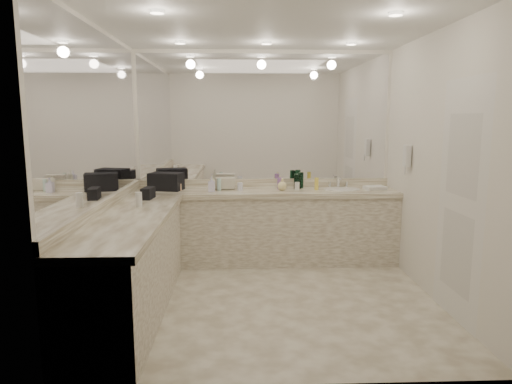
{
  "coord_description": "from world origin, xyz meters",
  "views": [
    {
      "loc": [
        -0.32,
        -4.29,
        1.75
      ],
      "look_at": [
        -0.14,
        0.4,
        1.0
      ],
      "focal_mm": 32.0,
      "sensor_mm": 36.0,
      "label": 1
    }
  ],
  "objects_px": {
    "hand_towel": "(375,188)",
    "soap_bottle_b": "(212,184)",
    "sink": "(342,190)",
    "soap_bottle_c": "(282,184)",
    "black_toiletry_bag": "(166,181)",
    "cream_cosmetic_case": "(225,184)",
    "soap_bottle_a": "(212,183)",
    "wall_phone": "(407,156)"
  },
  "relations": [
    {
      "from": "sink",
      "to": "hand_towel",
      "type": "bearing_deg",
      "value": -0.82
    },
    {
      "from": "wall_phone",
      "to": "soap_bottle_a",
      "type": "xyz_separation_m",
      "value": [
        -2.19,
        0.49,
        -0.36
      ]
    },
    {
      "from": "sink",
      "to": "wall_phone",
      "type": "height_order",
      "value": "wall_phone"
    },
    {
      "from": "black_toiletry_bag",
      "to": "hand_towel",
      "type": "xyz_separation_m",
      "value": [
        2.56,
        -0.05,
        -0.09
      ]
    },
    {
      "from": "hand_towel",
      "to": "wall_phone",
      "type": "bearing_deg",
      "value": -68.46
    },
    {
      "from": "sink",
      "to": "hand_towel",
      "type": "distance_m",
      "value": 0.41
    },
    {
      "from": "soap_bottle_a",
      "to": "soap_bottle_c",
      "type": "xyz_separation_m",
      "value": [
        0.85,
        -0.02,
        -0.02
      ]
    },
    {
      "from": "black_toiletry_bag",
      "to": "cream_cosmetic_case",
      "type": "distance_m",
      "value": 0.72
    },
    {
      "from": "soap_bottle_a",
      "to": "soap_bottle_c",
      "type": "bearing_deg",
      "value": -1.55
    },
    {
      "from": "sink",
      "to": "soap_bottle_c",
      "type": "distance_m",
      "value": 0.74
    },
    {
      "from": "soap_bottle_a",
      "to": "soap_bottle_c",
      "type": "distance_m",
      "value": 0.85
    },
    {
      "from": "hand_towel",
      "to": "soap_bottle_a",
      "type": "distance_m",
      "value": 2.0
    },
    {
      "from": "hand_towel",
      "to": "soap_bottle_b",
      "type": "xyz_separation_m",
      "value": [
        -2.0,
        -0.09,
        0.07
      ]
    },
    {
      "from": "hand_towel",
      "to": "soap_bottle_b",
      "type": "bearing_deg",
      "value": -177.37
    },
    {
      "from": "sink",
      "to": "soap_bottle_b",
      "type": "relative_size",
      "value": 2.5
    },
    {
      "from": "black_toiletry_bag",
      "to": "soap_bottle_b",
      "type": "distance_m",
      "value": 0.58
    },
    {
      "from": "soap_bottle_a",
      "to": "cream_cosmetic_case",
      "type": "bearing_deg",
      "value": 33.31
    },
    {
      "from": "cream_cosmetic_case",
      "to": "soap_bottle_a",
      "type": "bearing_deg",
      "value": -154.23
    },
    {
      "from": "sink",
      "to": "black_toiletry_bag",
      "type": "relative_size",
      "value": 1.13
    },
    {
      "from": "cream_cosmetic_case",
      "to": "soap_bottle_c",
      "type": "relative_size",
      "value": 1.59
    },
    {
      "from": "cream_cosmetic_case",
      "to": "hand_towel",
      "type": "relative_size",
      "value": 0.93
    },
    {
      "from": "cream_cosmetic_case",
      "to": "soap_bottle_b",
      "type": "xyz_separation_m",
      "value": [
        -0.16,
        -0.19,
        0.02
      ]
    },
    {
      "from": "black_toiletry_bag",
      "to": "cream_cosmetic_case",
      "type": "height_order",
      "value": "black_toiletry_bag"
    },
    {
      "from": "cream_cosmetic_case",
      "to": "soap_bottle_a",
      "type": "height_order",
      "value": "soap_bottle_a"
    },
    {
      "from": "sink",
      "to": "hand_towel",
      "type": "height_order",
      "value": "hand_towel"
    },
    {
      "from": "hand_towel",
      "to": "black_toiletry_bag",
      "type": "bearing_deg",
      "value": 178.91
    },
    {
      "from": "soap_bottle_b",
      "to": "sink",
      "type": "bearing_deg",
      "value": 3.52
    },
    {
      "from": "wall_phone",
      "to": "black_toiletry_bag",
      "type": "height_order",
      "value": "wall_phone"
    },
    {
      "from": "wall_phone",
      "to": "soap_bottle_a",
      "type": "relative_size",
      "value": 1.28
    },
    {
      "from": "wall_phone",
      "to": "black_toiletry_bag",
      "type": "distance_m",
      "value": 2.83
    },
    {
      "from": "sink",
      "to": "soap_bottle_b",
      "type": "distance_m",
      "value": 1.6
    },
    {
      "from": "black_toiletry_bag",
      "to": "soap_bottle_b",
      "type": "xyz_separation_m",
      "value": [
        0.56,
        -0.14,
        -0.02
      ]
    },
    {
      "from": "wall_phone",
      "to": "soap_bottle_c",
      "type": "bearing_deg",
      "value": 160.77
    },
    {
      "from": "hand_towel",
      "to": "soap_bottle_c",
      "type": "distance_m",
      "value": 1.15
    },
    {
      "from": "hand_towel",
      "to": "soap_bottle_c",
      "type": "height_order",
      "value": "soap_bottle_c"
    },
    {
      "from": "wall_phone",
      "to": "hand_towel",
      "type": "xyz_separation_m",
      "value": [
        -0.19,
        0.49,
        -0.43
      ]
    },
    {
      "from": "cream_cosmetic_case",
      "to": "soap_bottle_c",
      "type": "bearing_deg",
      "value": -17.59
    },
    {
      "from": "soap_bottle_a",
      "to": "sink",
      "type": "bearing_deg",
      "value": 0.3
    },
    {
      "from": "soap_bottle_c",
      "to": "black_toiletry_bag",
      "type": "bearing_deg",
      "value": 177.0
    },
    {
      "from": "sink",
      "to": "soap_bottle_c",
      "type": "relative_size",
      "value": 2.99
    },
    {
      "from": "soap_bottle_a",
      "to": "soap_bottle_b",
      "type": "distance_m",
      "value": 0.09
    },
    {
      "from": "wall_phone",
      "to": "soap_bottle_c",
      "type": "distance_m",
      "value": 1.47
    }
  ]
}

